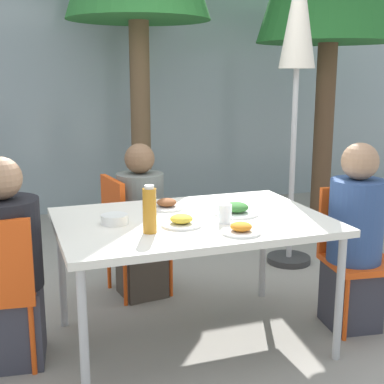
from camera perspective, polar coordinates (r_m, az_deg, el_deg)
ground_plane at (r=3.28m, az=0.00°, el=-15.59°), size 24.00×24.00×0.00m
building_facade at (r=6.19m, az=-10.76°, el=11.90°), size 10.00×0.20×3.00m
dining_table at (r=3.01m, az=0.00°, el=-3.74°), size 1.49×1.03×0.75m
person_left at (r=3.03m, az=-19.09°, el=-7.84°), size 0.37×0.37×1.13m
chair_right at (r=3.50m, az=16.99°, el=-5.52°), size 0.45×0.45×0.85m
person_right at (r=3.40m, az=16.95°, el=-5.11°), size 0.33×0.33×1.15m
chair_far at (r=3.76m, az=-6.88°, el=-3.80°), size 0.45×0.45×0.85m
person_far at (r=3.74m, az=-5.46°, el=-3.57°), size 0.33×0.33×1.09m
closed_umbrella at (r=4.33m, az=11.21°, el=15.63°), size 0.36×0.36×2.43m
plate_0 at (r=2.85m, az=-1.14°, el=-3.16°), size 0.22×0.22×0.06m
plate_1 at (r=2.72m, az=5.26°, el=-3.99°), size 0.20×0.20×0.06m
plate_2 at (r=3.21m, az=-2.73°, el=-1.37°), size 0.22×0.22×0.06m
plate_3 at (r=3.08m, az=4.73°, el=-1.91°), size 0.26×0.26×0.07m
bottle at (r=2.70m, az=-4.55°, el=-1.93°), size 0.07×0.07×0.25m
drinking_cup at (r=2.89m, az=3.56°, el=-2.33°), size 0.07×0.07×0.10m
salad_bowl at (r=2.91m, az=-8.26°, el=-2.89°), size 0.15×0.15×0.05m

